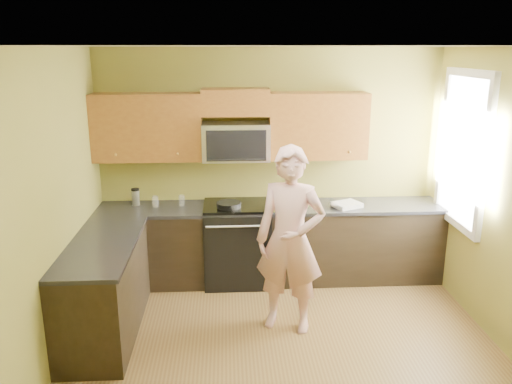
{
  "coord_description": "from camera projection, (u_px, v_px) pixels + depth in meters",
  "views": [
    {
      "loc": [
        -0.51,
        -3.99,
        2.7
      ],
      "look_at": [
        -0.2,
        1.3,
        1.2
      ],
      "focal_mm": 36.21,
      "sensor_mm": 36.0,
      "label": 1
    }
  ],
  "objects": [
    {
      "name": "travel_mug",
      "position": [
        136.0,
        205.0,
        6.0
      ],
      "size": [
        0.11,
        0.11,
        0.2
      ],
      "primitive_type": null,
      "rotation": [
        0.0,
        0.0,
        -0.27
      ],
      "color": "silver",
      "rests_on": "countertop_back"
    },
    {
      "name": "microwave",
      "position": [
        236.0,
        160.0,
        5.91
      ],
      "size": [
        0.76,
        0.4,
        0.42
      ],
      "primitive_type": null,
      "color": "silver",
      "rests_on": "wall_back"
    },
    {
      "name": "frying_pan",
      "position": [
        229.0,
        207.0,
        5.81
      ],
      "size": [
        0.35,
        0.52,
        0.06
      ],
      "primitive_type": null,
      "rotation": [
        0.0,
        0.0,
        0.15
      ],
      "color": "black",
      "rests_on": "stove"
    },
    {
      "name": "upper_cab_over_mw",
      "position": [
        235.0,
        102.0,
        5.77
      ],
      "size": [
        0.76,
        0.33,
        0.3
      ],
      "primitive_type": "cube",
      "color": "brown",
      "rests_on": "wall_back"
    },
    {
      "name": "countertop_left",
      "position": [
        102.0,
        245.0,
        4.83
      ],
      "size": [
        0.62,
        1.6,
        0.04
      ],
      "primitive_type": "cube",
      "color": "black",
      "rests_on": "cabinet_left_run"
    },
    {
      "name": "cabinet_left_run",
      "position": [
        105.0,
        290.0,
        4.96
      ],
      "size": [
        0.6,
        1.6,
        0.88
      ],
      "primitive_type": "cube",
      "color": "black",
      "rests_on": "floor"
    },
    {
      "name": "stove",
      "position": [
        237.0,
        243.0,
        6.05
      ],
      "size": [
        0.76,
        0.65,
        0.95
      ],
      "primitive_type": null,
      "color": "black",
      "rests_on": "floor"
    },
    {
      "name": "cabinet_back_run",
      "position": [
        271.0,
        244.0,
        6.11
      ],
      "size": [
        4.0,
        0.6,
        0.88
      ],
      "primitive_type": "cube",
      "color": "black",
      "rests_on": "floor"
    },
    {
      "name": "window",
      "position": [
        464.0,
        150.0,
        5.41
      ],
      "size": [
        0.06,
        1.06,
        1.66
      ],
      "primitive_type": null,
      "color": "white",
      "rests_on": "wall_right"
    },
    {
      "name": "upper_cab_right",
      "position": [
        317.0,
        158.0,
        6.0
      ],
      "size": [
        1.12,
        0.33,
        0.75
      ],
      "primitive_type": null,
      "color": "brown",
      "rests_on": "wall_back"
    },
    {
      "name": "napkin_a",
      "position": [
        272.0,
        206.0,
        5.88
      ],
      "size": [
        0.14,
        0.15,
        0.06
      ],
      "primitive_type": "ellipsoid",
      "rotation": [
        0.0,
        0.0,
        -0.32
      ],
      "color": "silver",
      "rests_on": "countertop_back"
    },
    {
      "name": "butter_tub",
      "position": [
        275.0,
        211.0,
        5.79
      ],
      "size": [
        0.15,
        0.15,
        0.1
      ],
      "primitive_type": null,
      "rotation": [
        0.0,
        0.0,
        0.11
      ],
      "color": "yellow",
      "rests_on": "countertop_back"
    },
    {
      "name": "wall_front",
      "position": [
        343.0,
        359.0,
        2.31
      ],
      "size": [
        4.0,
        0.0,
        4.0
      ],
      "primitive_type": "plane",
      "rotation": [
        -1.57,
        0.0,
        0.0
      ],
      "color": "olive",
      "rests_on": "ground"
    },
    {
      "name": "woman",
      "position": [
        290.0,
        240.0,
        4.92
      ],
      "size": [
        0.77,
        0.63,
        1.83
      ],
      "primitive_type": "imported",
      "rotation": [
        0.0,
        0.0,
        -0.33
      ],
      "color": "#DC746E",
      "rests_on": "floor"
    },
    {
      "name": "glass_a",
      "position": [
        182.0,
        200.0,
        5.97
      ],
      "size": [
        0.07,
        0.07,
        0.12
      ],
      "primitive_type": "cylinder",
      "rotation": [
        0.0,
        0.0,
        -0.02
      ],
      "color": "silver",
      "rests_on": "countertop_back"
    },
    {
      "name": "wall_left",
      "position": [
        41.0,
        222.0,
        4.12
      ],
      "size": [
        0.0,
        4.0,
        4.0
      ],
      "primitive_type": "plane",
      "rotation": [
        1.57,
        0.0,
        1.57
      ],
      "color": "olive",
      "rests_on": "ground"
    },
    {
      "name": "dish_towel",
      "position": [
        347.0,
        205.0,
        5.93
      ],
      "size": [
        0.37,
        0.34,
        0.05
      ],
      "primitive_type": "cube",
      "rotation": [
        0.0,
        0.0,
        0.44
      ],
      "color": "silver",
      "rests_on": "countertop_back"
    },
    {
      "name": "napkin_b",
      "position": [
        335.0,
        204.0,
        5.91
      ],
      "size": [
        0.15,
        0.16,
        0.07
      ],
      "primitive_type": "ellipsoid",
      "rotation": [
        0.0,
        0.0,
        -0.27
      ],
      "color": "silver",
      "rests_on": "countertop_back"
    },
    {
      "name": "countertop_back",
      "position": [
        271.0,
        208.0,
        5.98
      ],
      "size": [
        4.0,
        0.62,
        0.04
      ],
      "primitive_type": "cube",
      "color": "black",
      "rests_on": "cabinet_back_run"
    },
    {
      "name": "upper_cab_left",
      "position": [
        149.0,
        160.0,
        5.89
      ],
      "size": [
        1.22,
        0.33,
        0.75
      ],
      "primitive_type": null,
      "color": "brown",
      "rests_on": "wall_back"
    },
    {
      "name": "floor",
      "position": [
        287.0,
        360.0,
        4.6
      ],
      "size": [
        4.0,
        4.0,
        0.0
      ],
      "primitive_type": "plane",
      "color": "brown",
      "rests_on": "ground"
    },
    {
      "name": "wall_back",
      "position": [
        269.0,
        164.0,
        6.15
      ],
      "size": [
        4.0,
        0.0,
        4.0
      ],
      "primitive_type": "plane",
      "rotation": [
        1.57,
        0.0,
        0.0
      ],
      "color": "olive",
      "rests_on": "ground"
    },
    {
      "name": "toast_slice",
      "position": [
        296.0,
        210.0,
        5.8
      ],
      "size": [
        0.11,
        0.11,
        0.01
      ],
      "primitive_type": "cube",
      "rotation": [
        0.0,
        0.0,
        0.02
      ],
      "color": "#B27F47",
      "rests_on": "countertop_back"
    },
    {
      "name": "glass_c",
      "position": [
        155.0,
        201.0,
        5.93
      ],
      "size": [
        0.09,
        0.09,
        0.12
      ],
      "primitive_type": "cylinder",
      "rotation": [
        0.0,
        0.0,
        -0.36
      ],
      "color": "silver",
      "rests_on": "countertop_back"
    },
    {
      "name": "ceiling",
      "position": [
        293.0,
        46.0,
        3.86
      ],
      "size": [
        4.0,
        4.0,
        0.0
      ],
      "primitive_type": "plane",
      "rotation": [
        3.14,
        0.0,
        0.0
      ],
      "color": "white",
      "rests_on": "ground"
    }
  ]
}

